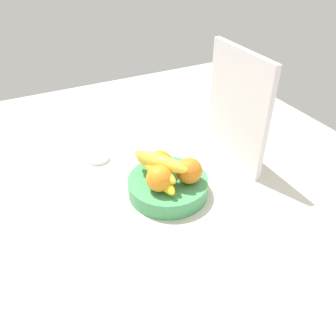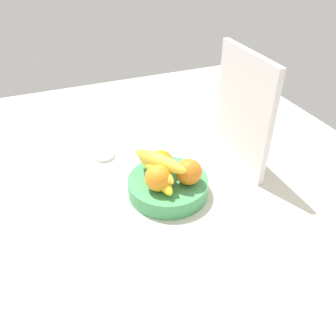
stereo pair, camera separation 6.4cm
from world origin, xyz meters
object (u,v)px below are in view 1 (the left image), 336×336
cutting_board (237,109)px  orange_front_left (189,171)px  banana_bunch (158,169)px  orange_center (160,178)px  orange_front_right (160,163)px  jar_lid (98,159)px  fruit_bowl (168,186)px

cutting_board → orange_front_left: bearing=-65.0°
banana_bunch → cutting_board: bearing=101.6°
orange_center → banana_bunch: 3.64cm
orange_front_right → orange_center: bearing=-27.3°
banana_bunch → jar_lid: 28.15cm
jar_lid → orange_center: bearing=17.8°
jar_lid → fruit_bowl: bearing=27.1°
orange_front_right → jar_lid: (-21.91, -12.25, -8.01)cm
orange_front_left → cutting_board: (-10.08, 22.22, 9.39)cm
orange_front_right → cutting_board: cutting_board is taller
orange_center → cutting_board: bearing=107.0°
fruit_bowl → jar_lid: size_ratio=3.34×
fruit_bowl → orange_center: bearing=-54.6°
fruit_bowl → cutting_board: size_ratio=0.64×
orange_front_left → orange_front_right: same height
fruit_bowl → banana_bunch: banana_bunch is taller
fruit_bowl → banana_bunch: size_ratio=1.24×
orange_front_left → cutting_board: size_ratio=0.20×
fruit_bowl → cutting_board: cutting_board is taller
fruit_bowl → orange_center: orange_center is taller
orange_front_left → cutting_board: bearing=114.4°
orange_front_left → fruit_bowl: bearing=-125.3°
fruit_bowl → orange_front_right: bearing=-167.9°
orange_front_right → orange_center: same height
fruit_bowl → jar_lid: 28.54cm
orange_center → cutting_board: 33.75cm
jar_lid → banana_bunch: bearing=22.6°
fruit_bowl → jar_lid: bearing=-152.9°
orange_front_left → orange_front_right: (-6.85, -5.56, 0.00)cm
fruit_bowl → cutting_board: bearing=103.9°
cutting_board → jar_lid: cutting_board is taller
cutting_board → orange_front_right: bearing=-82.8°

